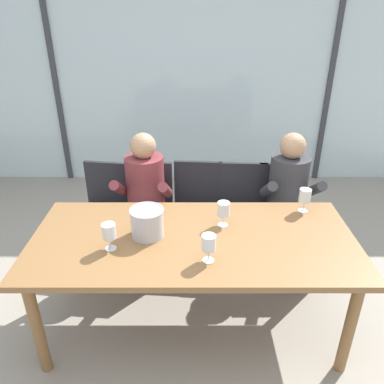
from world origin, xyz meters
name	(u,v)px	position (x,y,z in m)	size (l,w,h in m)	color
ground	(192,245)	(0.00, 1.00, 0.00)	(14.00, 14.00, 0.00)	#9E9384
window_glass_panel	(191,78)	(0.00, 2.59, 1.30)	(7.28, 0.03, 2.60)	silver
window_mullion_left	(54,78)	(-1.64, 2.57, 1.30)	(0.06, 0.06, 2.60)	#38383D
window_mullion_right	(329,78)	(1.64, 2.57, 1.30)	(0.06, 0.06, 2.60)	#38383D
hillside_vineyard	(191,62)	(0.00, 6.69, 0.93)	(13.28, 2.40, 1.85)	#477A38
dining_table	(192,247)	(0.00, 0.00, 0.68)	(2.08, 0.94, 0.76)	olive
chair_near_curtain	(106,205)	(-0.76, 0.90, 0.50)	(0.50, 0.50, 0.87)	#232328
chair_left_of_center	(147,205)	(-0.40, 0.89, 0.50)	(0.47, 0.47, 0.87)	#232328
chair_center	(196,204)	(0.03, 0.91, 0.50)	(0.47, 0.47, 0.87)	#232328
chair_right_of_center	(241,206)	(0.43, 0.88, 0.50)	(0.46, 0.46, 0.87)	#232328
chair_near_window_right	(281,207)	(0.78, 0.86, 0.50)	(0.45, 0.45, 0.87)	#232328
person_maroon_top	(143,195)	(-0.41, 0.75, 0.67)	(0.48, 0.63, 1.18)	brown
person_charcoal_jacket	(288,195)	(0.80, 0.75, 0.67)	(0.46, 0.61, 1.18)	#38383D
ice_bucket_primary	(146,222)	(-0.29, 0.03, 0.86)	(0.22, 0.22, 0.19)	#B7B7BC
wine_glass_by_left_taster	(304,196)	(0.79, 0.34, 0.88)	(0.08, 0.08, 0.17)	silver
wine_glass_near_bucket	(208,244)	(0.09, -0.24, 0.87)	(0.08, 0.08, 0.17)	silver
wine_glass_center_pour	(222,210)	(0.20, 0.15, 0.87)	(0.08, 0.08, 0.17)	silver
wine_glass_by_right_taster	(108,233)	(-0.50, -0.12, 0.87)	(0.08, 0.08, 0.17)	silver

